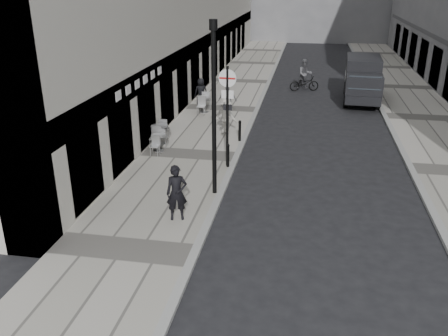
{
  "coord_description": "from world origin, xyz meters",
  "views": [
    {
      "loc": [
        2.75,
        -7.97,
        7.15
      ],
      "look_at": [
        0.28,
        5.93,
        1.4
      ],
      "focal_mm": 38.0,
      "sensor_mm": 36.0,
      "label": 1
    }
  ],
  "objects_px": {
    "walking_man": "(177,193)",
    "panel_van": "(363,77)",
    "cyclist": "(305,79)",
    "sign_post": "(227,104)",
    "lamppost": "(214,102)"
  },
  "relations": [
    {
      "from": "sign_post",
      "to": "panel_van",
      "type": "distance_m",
      "value": 13.8
    },
    {
      "from": "walking_man",
      "to": "cyclist",
      "type": "bearing_deg",
      "value": 62.05
    },
    {
      "from": "walking_man",
      "to": "cyclist",
      "type": "relative_size",
      "value": 0.84
    },
    {
      "from": "walking_man",
      "to": "panel_van",
      "type": "xyz_separation_m",
      "value": [
        6.97,
        16.96,
        0.44
      ]
    },
    {
      "from": "lamppost",
      "to": "panel_van",
      "type": "relative_size",
      "value": 1.05
    },
    {
      "from": "walking_man",
      "to": "panel_van",
      "type": "distance_m",
      "value": 18.34
    },
    {
      "from": "sign_post",
      "to": "panel_van",
      "type": "relative_size",
      "value": 0.71
    },
    {
      "from": "sign_post",
      "to": "walking_man",
      "type": "bearing_deg",
      "value": -95.06
    },
    {
      "from": "lamppost",
      "to": "sign_post",
      "type": "bearing_deg",
      "value": 90.0
    },
    {
      "from": "panel_van",
      "to": "cyclist",
      "type": "relative_size",
      "value": 2.64
    },
    {
      "from": "walking_man",
      "to": "panel_van",
      "type": "relative_size",
      "value": 0.32
    },
    {
      "from": "sign_post",
      "to": "cyclist",
      "type": "xyz_separation_m",
      "value": [
        2.73,
        14.34,
        -1.82
      ]
    },
    {
      "from": "panel_van",
      "to": "cyclist",
      "type": "height_order",
      "value": "panel_van"
    },
    {
      "from": "walking_man",
      "to": "cyclist",
      "type": "xyz_separation_m",
      "value": [
        3.49,
        19.02,
        -0.18
      ]
    },
    {
      "from": "walking_man",
      "to": "panel_van",
      "type": "bearing_deg",
      "value": 50.09
    }
  ]
}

